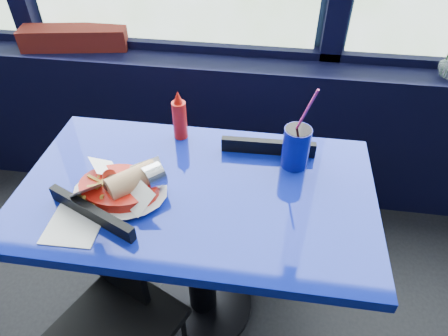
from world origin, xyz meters
The scene contains 9 objects.
window_sill centered at (0.00, 2.87, 0.40)m, with size 5.00×0.26×0.80m, color black.
near_table centered at (0.30, 2.00, 0.57)m, with size 1.20×0.70×0.75m.
chair_near_front centered at (0.05, 1.73, 0.46)m, with size 0.48×0.48×0.80m.
chair_near_back centered at (0.53, 2.33, 0.46)m, with size 0.37×0.38×0.81m.
planter_box centered at (-0.50, 2.89, 0.85)m, with size 0.53×0.13×0.11m, color maroon.
food_basket centered at (0.07, 1.93, 0.79)m, with size 0.34×0.34×0.10m.
ketchup_bottle centered at (0.18, 2.28, 0.84)m, with size 0.05×0.05×0.20m.
soda_cup centered at (0.62, 2.17, 0.83)m, with size 0.10×0.10×0.32m.
napkin centered at (-0.04, 1.78, 0.75)m, with size 0.16×0.16×0.00m, color white.
Camera 1 is at (0.53, 1.05, 1.69)m, focal length 32.00 mm.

